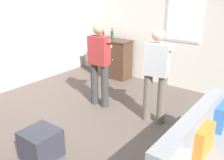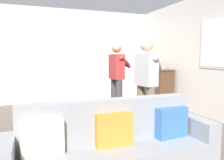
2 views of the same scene
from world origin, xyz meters
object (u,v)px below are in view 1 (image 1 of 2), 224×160
bottle_liquor_amber (112,35)px  couch (202,159)px  person_standing_left (100,61)px  person_standing_right (156,72)px  ottoman (41,144)px  bottle_wine_green (103,33)px  sideboard_cabinet (111,58)px

bottle_liquor_amber → couch: bearing=-37.9°
bottle_liquor_amber → person_standing_left: (0.89, -1.58, -0.21)m
person_standing_right → person_standing_left: bearing=-176.6°
person_standing_right → ottoman: bearing=-111.9°
bottle_liquor_amber → bottle_wine_green: bearing=177.5°
person_standing_right → sideboard_cabinet: bearing=144.5°
bottle_liquor_amber → person_standing_left: 1.82m
bottle_liquor_amber → ottoman: (1.32, -3.42, -0.93)m
couch → bottle_wine_green: bottle_wine_green is taller
ottoman → person_standing_left: (-0.44, 1.84, 0.73)m
ottoman → person_standing_left: person_standing_left is taller
sideboard_cabinet → person_standing_right: bearing=-35.5°
bottle_wine_green → sideboard_cabinet: bearing=2.6°
person_standing_left → bottle_liquor_amber: bearing=119.3°
sideboard_cabinet → ottoman: 3.72m
person_standing_left → person_standing_right: (1.20, 0.07, 0.00)m
bottle_liquor_amber → ottoman: bearing=-68.8°
ottoman → person_standing_right: size_ratio=0.28×
bottle_wine_green → person_standing_right: 2.85m
sideboard_cabinet → bottle_liquor_amber: bottle_liquor_amber is taller
ottoman → person_standing_left: bearing=103.4°
bottle_wine_green → person_standing_right: bearing=-32.4°
bottle_wine_green → ottoman: 3.91m
sideboard_cabinet → bottle_wine_green: bottle_wine_green is taller
couch → bottle_wine_green: bearing=144.4°
couch → person_standing_left: 2.67m
sideboard_cabinet → bottle_liquor_amber: 0.63m
bottle_liquor_amber → person_standing_right: size_ratio=0.18×
couch → sideboard_cabinet: size_ratio=2.03×
person_standing_left → person_standing_right: 1.21m
person_standing_left → person_standing_right: same height
sideboard_cabinet → person_standing_left: 1.91m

